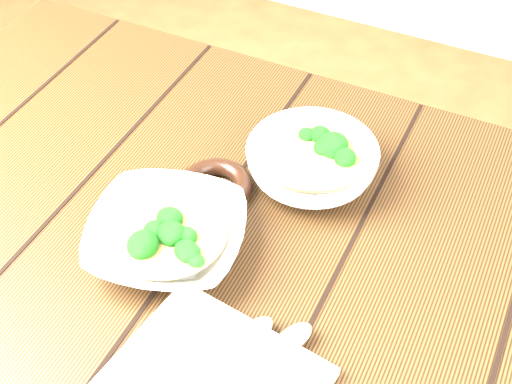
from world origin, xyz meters
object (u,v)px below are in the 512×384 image
object	(u,v)px
table	(217,284)
napkin	(213,383)
soup_bowl_front	(167,236)
soup_bowl_back	(312,163)
trivet	(216,186)

from	to	relation	value
table	napkin	bearing A→B (deg)	-62.22
soup_bowl_front	soup_bowl_back	size ratio (longest dim) A/B	1.06
soup_bowl_front	soup_bowl_back	distance (m)	0.24
soup_bowl_back	napkin	size ratio (longest dim) A/B	1.05
soup_bowl_front	napkin	bearing A→B (deg)	-45.75
trivet	soup_bowl_front	bearing A→B (deg)	-93.52
soup_bowl_front	napkin	size ratio (longest dim) A/B	1.11
table	napkin	xyz separation A→B (m)	(0.11, -0.21, 0.13)
table	soup_bowl_back	xyz separation A→B (m)	(0.08, 0.15, 0.15)
table	soup_bowl_back	bearing A→B (deg)	62.46
table	soup_bowl_back	distance (m)	0.23
soup_bowl_front	soup_bowl_back	xyz separation A→B (m)	(0.12, 0.21, 0.00)
napkin	soup_bowl_back	bearing A→B (deg)	102.56
soup_bowl_front	napkin	xyz separation A→B (m)	(0.15, -0.15, -0.02)
table	soup_bowl_front	distance (m)	0.16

